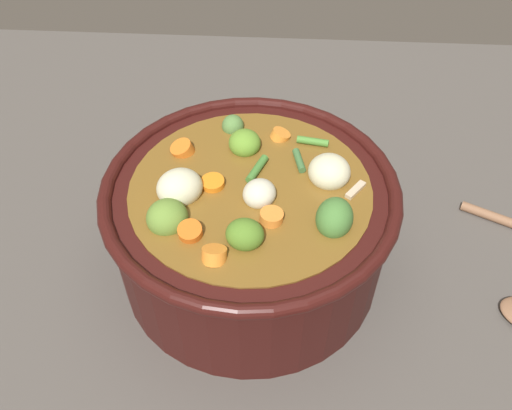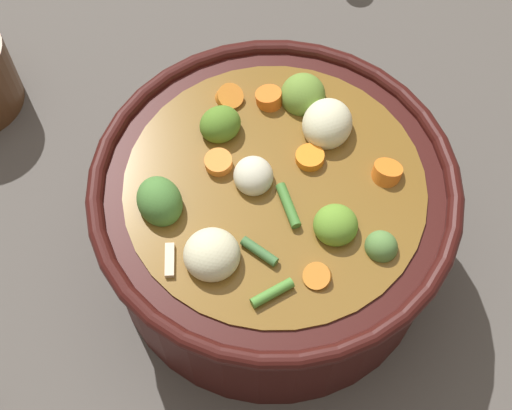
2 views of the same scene
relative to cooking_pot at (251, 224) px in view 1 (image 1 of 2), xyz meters
name	(u,v)px [view 1 (image 1 of 2)]	position (x,y,z in m)	size (l,w,h in m)	color
ground_plane	(251,263)	(0.00, 0.00, -0.07)	(1.10, 1.10, 0.00)	#514C47
cooking_pot	(251,224)	(0.00, 0.00, 0.00)	(0.32, 0.32, 0.16)	#38110F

